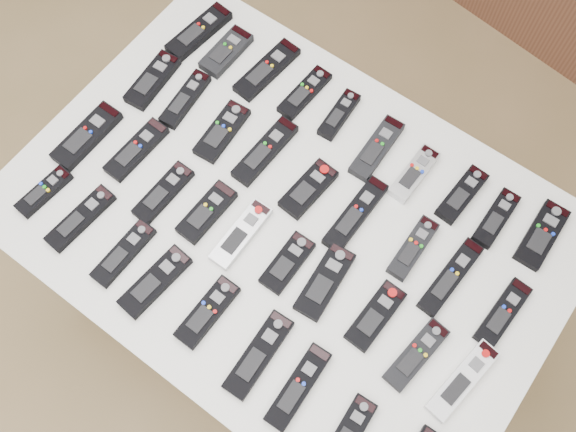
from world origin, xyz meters
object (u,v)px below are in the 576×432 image
Objects in this scene: remote_10 at (153,80)px; remote_3 at (305,93)px; remote_23 at (241,234)px; remote_25 at (325,282)px; remote_15 at (356,214)px; remote_1 at (226,52)px; remote_33 at (208,312)px; remote_5 at (377,148)px; remote_17 at (450,277)px; remote_6 at (414,174)px; remote_12 at (222,131)px; remote_8 at (496,218)px; remote_31 at (124,253)px; remote_0 at (199,32)px; table at (288,229)px; remote_2 at (267,70)px; remote_29 at (44,192)px; remote_30 at (81,218)px; remote_13 at (265,151)px; remote_34 at (259,354)px; remote_20 at (137,150)px; remote_22 at (207,212)px; remote_26 at (376,316)px; remote_28 at (462,380)px; remote_19 at (87,136)px; remote_11 at (185,99)px; remote_35 at (298,387)px; remote_4 at (339,115)px; remote_18 at (503,313)px; remote_32 at (155,281)px; remote_21 at (163,193)px; remote_24 at (287,263)px; remote_16 at (413,248)px; remote_27 at (416,354)px; remote_14 at (308,189)px; remote_9 at (542,235)px.

remote_3 is at bearing 25.33° from remote_10.
remote_23 is 1.01× the size of remote_25.
remote_10 is 0.83× the size of remote_15.
remote_33 is at bearing -54.66° from remote_1.
remote_17 is (0.31, -0.17, -0.00)m from remote_5.
remote_6 reaches higher than remote_12.
remote_8 is 0.85m from remote_31.
remote_0 reaches higher than remote_25.
table is 7.66× the size of remote_3.
remote_33 is (0.27, -0.58, 0.00)m from remote_2.
remote_30 is at bearing 5.15° from remote_29.
remote_13 is at bearing -162.38° from remote_8.
remote_34 is at bearing 4.30° from remote_29.
remote_22 reaches higher than remote_20.
remote_13 is at bearing 52.71° from remote_29.
table is at bearing -140.35° from remote_15.
remote_33 reaches higher than remote_26.
table is 0.29m from remote_33.
remote_28 is at bearing -50.07° from remote_17.
remote_19 is at bearing -156.89° from remote_8.
remote_30 is (0.01, -0.39, 0.00)m from remote_11.
remote_35 is at bearing -41.87° from remote_12.
remote_10 reaches higher than remote_4.
remote_32 is at bearing -146.39° from remote_18.
remote_4 is 0.60m from remote_18.
remote_13 is 0.26m from remote_21.
remote_0 is at bearing 138.11° from remote_23.
remote_24 is 0.29m from remote_32.
remote_27 is at bearing -57.48° from remote_16.
remote_16 is 0.82× the size of remote_34.
remote_16 and remote_32 have the same top height.
remote_18 is 1.01× the size of remote_33.
remote_32 is 1.08× the size of remote_33.
remote_21 is 0.21m from remote_23.
remote_10 reaches higher than table.
remote_20 is at bearing 143.69° from remote_32.
remote_4 is 0.72× the size of remote_17.
remote_14 and remote_32 have the same top height.
remote_4 is 0.74× the size of remote_28.
remote_22 is at bearing -85.96° from remote_3.
remote_35 reaches higher than remote_34.
remote_14 is 0.87× the size of remote_25.
remote_28 is 0.68m from remote_32.
remote_28 is (1.00, -0.18, -0.00)m from remote_10.
remote_19 reaches higher than remote_3.
remote_11 is at bearing 156.69° from remote_25.
remote_10 and remote_19 have the same top height.
remote_30 is (-0.87, -0.59, 0.00)m from remote_9.
remote_22 is at bearing -56.96° from remote_1.
remote_5 is 0.42m from remote_9.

